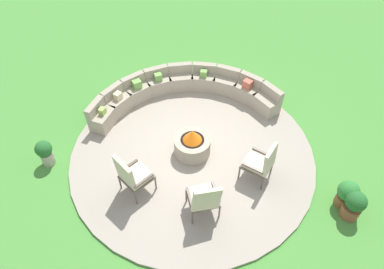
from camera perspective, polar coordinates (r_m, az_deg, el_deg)
The scene contains 10 objects.
ground_plane at distance 8.16m, azimuth 0.05°, elevation -3.18°, with size 24.00×24.00×0.00m, color #478C38.
patio_circle at distance 8.13m, azimuth 0.05°, elevation -3.04°, with size 5.66×5.66×0.06m, color #9E9384.
fire_pit at distance 7.90m, azimuth 0.05°, elevation -1.62°, with size 0.83×0.83×0.72m.
curved_stone_bench at distance 9.22m, azimuth -1.57°, elevation 7.13°, with size 4.83×2.06×0.70m.
lounge_chair_front_left at distance 7.09m, azimuth -9.89°, elevation -6.57°, with size 0.80×0.82×1.17m.
lounge_chair_front_right at distance 6.74m, azimuth 2.00°, elevation -10.44°, with size 0.69×0.66×1.02m.
lounge_chair_back_left at distance 7.38m, azimuth 11.40°, elevation -4.46°, with size 0.78×0.79×1.03m.
potted_plant_0 at distance 8.37m, azimuth -23.09°, elevation -2.67°, with size 0.37×0.37×0.67m.
potted_plant_1 at distance 7.73m, azimuth 24.25°, elevation -8.84°, with size 0.43×0.43×0.66m.
potted_plant_2 at distance 7.61m, azimuth 25.18°, elevation -10.44°, with size 0.41×0.41×0.71m.
Camera 1 is at (-0.20, -5.19, 6.29)m, focal length 32.35 mm.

